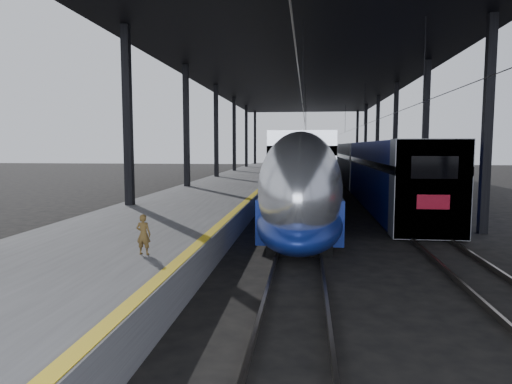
# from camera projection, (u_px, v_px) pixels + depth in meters

# --- Properties ---
(ground) EXTENTS (160.00, 160.00, 0.00)m
(ground) POSITION_uv_depth(u_px,v_px,m) (239.00, 255.00, 15.34)
(ground) COLOR black
(ground) RESTS_ON ground
(platform) EXTENTS (6.00, 80.00, 1.00)m
(platform) POSITION_uv_depth(u_px,v_px,m) (233.00, 187.00, 35.46)
(platform) COLOR #4C4C4F
(platform) RESTS_ON ground
(yellow_strip) EXTENTS (0.30, 80.00, 0.01)m
(yellow_strip) POSITION_uv_depth(u_px,v_px,m) (269.00, 181.00, 35.10)
(yellow_strip) COLOR gold
(yellow_strip) RESTS_ON platform
(rails) EXTENTS (6.52, 80.00, 0.16)m
(rails) POSITION_uv_depth(u_px,v_px,m) (337.00, 194.00, 34.61)
(rails) COLOR slate
(rails) RESTS_ON ground
(canopy) EXTENTS (18.00, 75.00, 9.47)m
(canopy) POSITION_uv_depth(u_px,v_px,m) (304.00, 73.00, 34.00)
(canopy) COLOR black
(canopy) RESTS_ON ground
(tgv_train) EXTENTS (3.02, 65.20, 4.33)m
(tgv_train) POSITION_uv_depth(u_px,v_px,m) (305.00, 164.00, 43.41)
(tgv_train) COLOR silver
(tgv_train) RESTS_ON ground
(second_train) EXTENTS (2.87, 56.05, 3.95)m
(second_train) POSITION_uv_depth(u_px,v_px,m) (357.00, 164.00, 44.24)
(second_train) COLOR navy
(second_train) RESTS_ON ground
(child) EXTENTS (0.39, 0.27, 1.01)m
(child) POSITION_uv_depth(u_px,v_px,m) (143.00, 234.00, 11.20)
(child) COLOR #513C1B
(child) RESTS_ON platform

